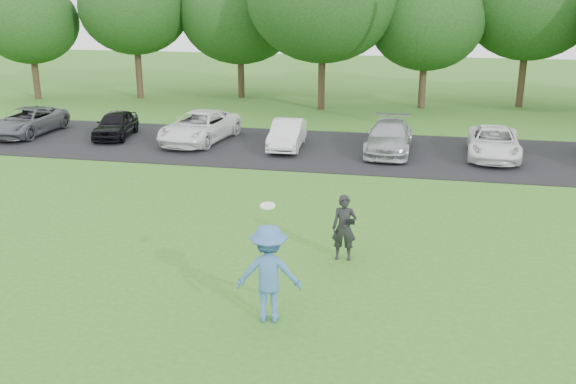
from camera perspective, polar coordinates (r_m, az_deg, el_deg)
name	(u,v)px	position (r m, az deg, el deg)	size (l,w,h in m)	color
ground	(251,311)	(12.45, -3.31, -10.53)	(100.00, 100.00, 0.00)	#306E1F
parking_lot	(338,150)	(24.47, 4.51, 3.72)	(32.00, 6.50, 0.03)	black
frisbee_player	(269,273)	(11.75, -1.71, -7.24)	(1.29, 0.86, 2.23)	#3E6FAF
camera_bystander	(344,228)	(14.44, 5.02, -3.18)	(0.57, 0.42, 1.51)	black
parked_cars	(327,135)	(24.47, 3.52, 5.11)	(28.28, 4.79, 1.20)	#54575B
tree_row	(396,9)	(33.39, 9.62, 15.72)	(42.39, 9.85, 8.64)	#38281C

